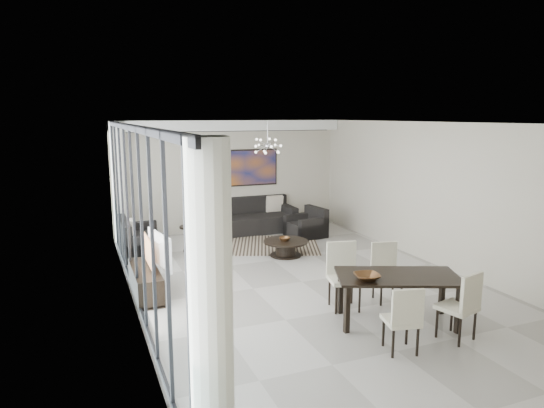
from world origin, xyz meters
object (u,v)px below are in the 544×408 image
sofa_main (248,221)px  dining_table (398,281)px  tv_console (146,282)px  television (154,251)px  coffee_table (286,247)px

sofa_main → dining_table: (0.15, -6.21, 0.35)m
sofa_main → tv_console: bearing=-130.6°
tv_console → television: television is taller
coffee_table → sofa_main: (-0.02, 2.41, 0.10)m
television → sofa_main: bearing=-49.2°
tv_console → sofa_main: bearing=49.4°
tv_console → television: size_ratio=1.42×
dining_table → television: bearing=140.6°
coffee_table → television: television is taller
coffee_table → dining_table: 3.82m
tv_console → television: bearing=2.7°
television → dining_table: (3.12, -2.56, -0.12)m
television → dining_table: size_ratio=0.53×
coffee_table → dining_table: (0.13, -3.79, 0.45)m
television → dining_table: television is taller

